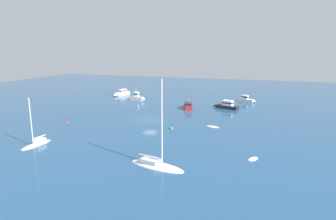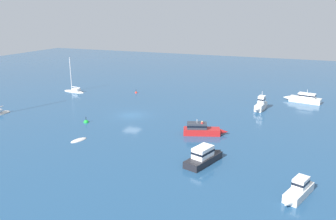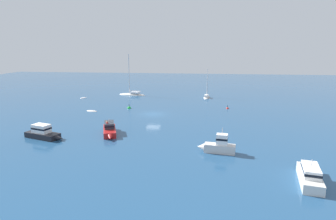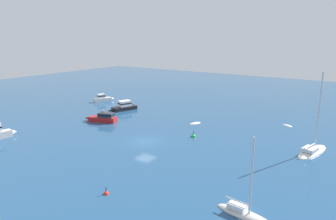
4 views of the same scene
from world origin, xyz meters
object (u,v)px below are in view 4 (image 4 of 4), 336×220
at_px(motor_cruiser, 124,106).
at_px(mooring_buoy, 106,194).
at_px(cabin_cruiser_1, 103,99).
at_px(dinghy, 195,123).
at_px(rib, 287,126).
at_px(powerboat, 103,118).
at_px(ketch, 312,151).
at_px(channel_buoy, 193,137).
at_px(cabin_cruiser_2, 0,133).
at_px(sailboat, 243,213).

distance_m(motor_cruiser, mooring_buoy, 34.78).
distance_m(cabin_cruiser_1, dinghy, 26.75).
relative_size(dinghy, rib, 1.27).
relative_size(motor_cruiser, powerboat, 1.04).
xyz_separation_m(ketch, mooring_buoy, (23.01, -13.85, -0.18)).
relative_size(cabin_cruiser_1, ketch, 0.47).
relative_size(motor_cruiser, mooring_buoy, 6.49).
xyz_separation_m(ketch, channel_buoy, (3.16, -15.83, -0.19)).
bearing_deg(cabin_cruiser_2, rib, -38.79).
xyz_separation_m(motor_cruiser, channel_buoy, (6.99, 20.13, -0.75)).
xyz_separation_m(cabin_cruiser_1, rib, (-3.09, 39.78, -0.65)).
bearing_deg(channel_buoy, cabin_cruiser_1, -109.87).
bearing_deg(ketch, cabin_cruiser_2, 127.90).
bearing_deg(rib, channel_buoy, 83.67).
bearing_deg(dinghy, cabin_cruiser_2, 155.54).
relative_size(cabin_cruiser_2, channel_buoy, 3.70).
height_order(dinghy, motor_cruiser, motor_cruiser).
xyz_separation_m(powerboat, channel_buoy, (-1.51, 17.31, -0.68)).
bearing_deg(dinghy, powerboat, 135.77).
bearing_deg(channel_buoy, rib, 144.46).
relative_size(motor_cruiser, channel_buoy, 5.07).
height_order(sailboat, powerboat, sailboat).
bearing_deg(rib, dinghy, 57.95).
relative_size(ketch, channel_buoy, 8.68).
relative_size(motor_cruiser, ketch, 0.58).
bearing_deg(channel_buoy, dinghy, -152.17).
bearing_deg(channel_buoy, motor_cruiser, -109.14).
xyz_separation_m(dinghy, rib, (-7.33, 13.38, 0.00)).
bearing_deg(rib, ketch, 148.06).
xyz_separation_m(sailboat, powerboat, (-14.36, -31.37, 0.50)).
height_order(dinghy, mooring_buoy, mooring_buoy).
height_order(rib, powerboat, powerboat).
bearing_deg(channel_buoy, cabin_cruiser_2, -54.10).
bearing_deg(rib, mooring_buoy, 105.96).
xyz_separation_m(sailboat, rib, (-29.75, -4.14, -0.18)).
relative_size(sailboat, dinghy, 2.86).
height_order(cabin_cruiser_1, cabin_cruiser_2, cabin_cruiser_2).
distance_m(rib, powerboat, 31.28).
bearing_deg(sailboat, mooring_buoy, -155.65).
distance_m(cabin_cruiser_1, rib, 39.91).
height_order(cabin_cruiser_1, motor_cruiser, motor_cruiser).
relative_size(motor_cruiser, rib, 3.12).
distance_m(motor_cruiser, rib, 30.84).
relative_size(cabin_cruiser_2, ketch, 0.43).
xyz_separation_m(cabin_cruiser_2, ketch, (-19.73, 38.73, -0.63)).
xyz_separation_m(dinghy, mooring_buoy, (26.41, 5.44, 0.01)).
xyz_separation_m(motor_cruiser, mooring_buoy, (26.84, 22.11, -0.74)).
bearing_deg(sailboat, rib, 104.02).
height_order(cabin_cruiser_1, rib, cabin_cruiser_1).
xyz_separation_m(rib, mooring_buoy, (33.74, -7.94, 0.01)).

